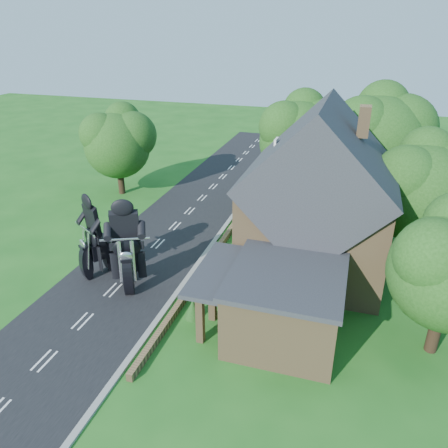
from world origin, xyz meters
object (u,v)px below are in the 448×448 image
(house, at_px, (317,203))
(motorcycle_lead, at_px, (130,275))
(motorcycle_follow, at_px, (98,263))
(garden_wall, at_px, (212,257))
(annex, at_px, (283,302))

(house, height_order, motorcycle_lead, house)
(motorcycle_lead, height_order, motorcycle_follow, motorcycle_lead)
(garden_wall, xyz_separation_m, motorcycle_follow, (-5.92, -3.75, 0.59))
(house, height_order, motorcycle_follow, house)
(garden_wall, distance_m, house, 7.52)
(house, relative_size, motorcycle_follow, 6.02)
(motorcycle_follow, bearing_deg, annex, -158.85)
(garden_wall, relative_size, motorcycle_lead, 12.32)
(motorcycle_lead, bearing_deg, house, -174.68)
(garden_wall, distance_m, motorcycle_follow, 7.04)
(motorcycle_lead, distance_m, motorcycle_follow, 2.57)
(garden_wall, height_order, motorcycle_lead, motorcycle_lead)
(house, distance_m, motorcycle_lead, 11.60)
(garden_wall, bearing_deg, motorcycle_follow, -147.65)
(house, relative_size, annex, 1.45)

